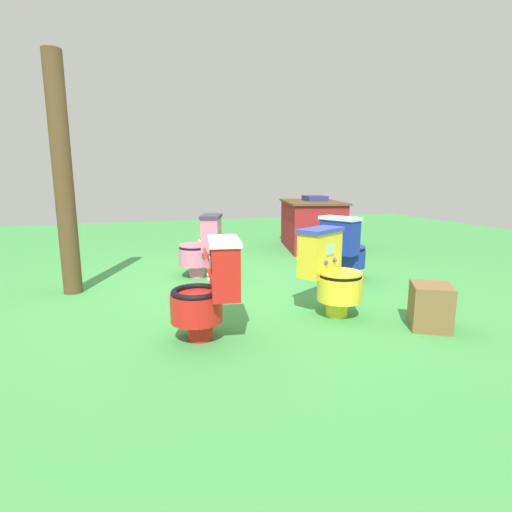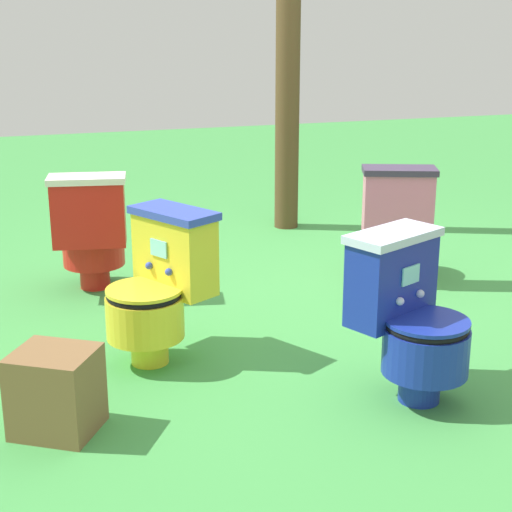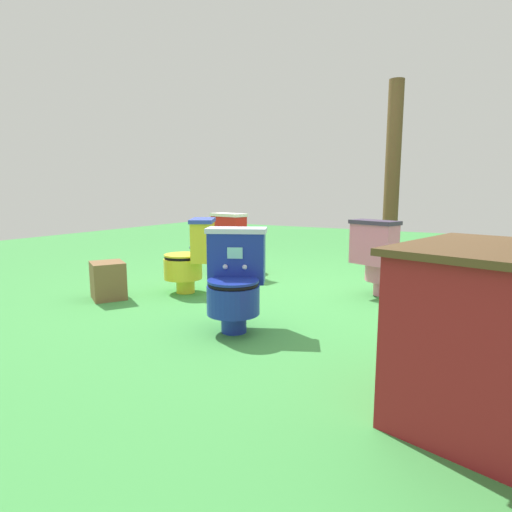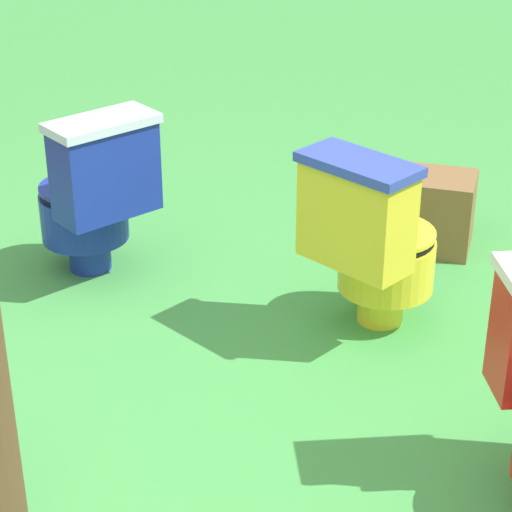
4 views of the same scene
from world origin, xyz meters
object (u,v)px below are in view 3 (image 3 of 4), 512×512
at_px(toilet_red, 235,242).
at_px(toilet_pink, 380,258).
at_px(toilet_yellow, 192,255).
at_px(small_crate, 108,280).
at_px(wooden_post, 392,178).
at_px(toilet_blue, 235,279).

bearing_deg(toilet_red, toilet_pink, 0.42).
xyz_separation_m(toilet_yellow, small_crate, (0.53, 0.57, -0.20)).
relative_size(wooden_post, small_crate, 6.66).
xyz_separation_m(toilet_blue, toilet_pink, (-0.66, -1.48, 0.00)).
distance_m(toilet_red, wooden_post, 2.06).
distance_m(toilet_blue, toilet_red, 2.12).
relative_size(toilet_yellow, toilet_red, 1.00).
height_order(toilet_pink, small_crate, toilet_pink).
height_order(toilet_pink, wooden_post, wooden_post).
relative_size(toilet_pink, wooden_post, 0.32).
bearing_deg(toilet_yellow, toilet_blue, -156.93).
relative_size(toilet_blue, toilet_pink, 1.00).
bearing_deg(small_crate, toilet_blue, 174.96).
distance_m(wooden_post, small_crate, 3.46).
height_order(toilet_yellow, wooden_post, wooden_post).
bearing_deg(small_crate, toilet_yellow, -132.68).
xyz_separation_m(wooden_post, small_crate, (1.92, 2.71, -0.97)).
xyz_separation_m(toilet_pink, small_crate, (2.15, 1.34, -0.20)).
xyz_separation_m(toilet_pink, wooden_post, (0.23, -1.37, 0.77)).
xyz_separation_m(toilet_yellow, toilet_red, (0.20, -1.07, 0.00)).
bearing_deg(toilet_blue, toilet_yellow, -61.56).
bearing_deg(wooden_post, toilet_red, 33.85).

